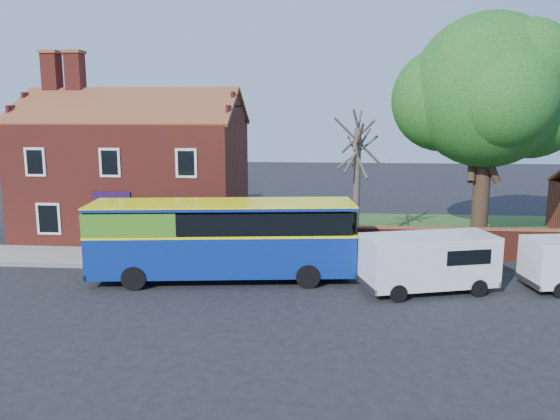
{
  "coord_description": "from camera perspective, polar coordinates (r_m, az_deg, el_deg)",
  "views": [
    {
      "loc": [
        4.06,
        -19.66,
        7.11
      ],
      "look_at": [
        1.99,
        5.0,
        2.7
      ],
      "focal_mm": 35.0,
      "sensor_mm": 36.0,
      "label": 1
    }
  ],
  "objects": [
    {
      "name": "bus",
      "position": [
        23.48,
        -6.87,
        -2.74
      ],
      "size": [
        11.38,
        4.11,
        3.39
      ],
      "rotation": [
        0.0,
        0.0,
        0.12
      ],
      "color": "navy",
      "rests_on": "ground"
    },
    {
      "name": "boundary_wall",
      "position": [
        28.82,
        22.78,
        -3.32
      ],
      "size": [
        22.0,
        0.38,
        1.6
      ],
      "color": "maroon",
      "rests_on": "ground"
    },
    {
      "name": "bare_tree",
      "position": [
        28.88,
        8.02,
        2.93
      ],
      "size": [
        2.6,
        3.09,
        6.92
      ],
      "color": "#4C4238",
      "rests_on": "ground"
    },
    {
      "name": "ground",
      "position": [
        21.3,
        -6.56,
        -9.46
      ],
      "size": [
        120.0,
        120.0,
        0.0
      ],
      "primitive_type": "plane",
      "color": "black",
      "rests_on": "ground"
    },
    {
      "name": "kerb",
      "position": [
        27.05,
        -19.62,
        -5.58
      ],
      "size": [
        18.0,
        0.15,
        0.14
      ],
      "primitive_type": "cube",
      "color": "slate",
      "rests_on": "ground"
    },
    {
      "name": "van_near",
      "position": [
        22.74,
        15.28,
        -5.08
      ],
      "size": [
        5.63,
        3.45,
        2.31
      ],
      "rotation": [
        0.0,
        0.0,
        0.28
      ],
      "color": "silver",
      "rests_on": "ground"
    },
    {
      "name": "large_tree",
      "position": [
        30.96,
        20.92,
        11.07
      ],
      "size": [
        9.99,
        7.91,
        12.19
      ],
      "color": "black",
      "rests_on": "ground"
    },
    {
      "name": "grass_strip",
      "position": [
        34.6,
        19.68,
        -2.32
      ],
      "size": [
        26.0,
        12.0,
        0.04
      ],
      "primitive_type": "cube",
      "color": "#426B28",
      "rests_on": "ground"
    },
    {
      "name": "pavement",
      "position": [
        28.6,
        -18.18,
        -4.68
      ],
      "size": [
        18.0,
        3.5,
        0.12
      ],
      "primitive_type": "cube",
      "color": "gray",
      "rests_on": "ground"
    },
    {
      "name": "shop_building",
      "position": [
        33.28,
        -14.71,
        3.4
      ],
      "size": [
        12.3,
        8.13,
        10.5
      ],
      "color": "maroon",
      "rests_on": "ground"
    }
  ]
}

